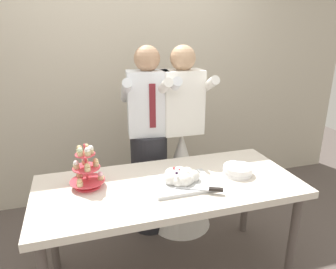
# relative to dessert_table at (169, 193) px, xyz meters

# --- Properties ---
(rear_wall) EXTENTS (5.20, 0.10, 2.90)m
(rear_wall) POSITION_rel_dessert_table_xyz_m (0.00, 1.39, 0.75)
(rear_wall) COLOR beige
(rear_wall) RESTS_ON ground_plane
(dessert_table) EXTENTS (1.80, 0.80, 0.78)m
(dessert_table) POSITION_rel_dessert_table_xyz_m (0.00, 0.00, 0.00)
(dessert_table) COLOR silver
(dessert_table) RESTS_ON ground_plane
(cupcake_stand) EXTENTS (0.23, 0.23, 0.31)m
(cupcake_stand) POSITION_rel_dessert_table_xyz_m (-0.54, 0.11, 0.21)
(cupcake_stand) COLOR #D83F4C
(cupcake_stand) RESTS_ON dessert_table
(main_cake_tray) EXTENTS (0.42, 0.37, 0.12)m
(main_cake_tray) POSITION_rel_dessert_table_xyz_m (0.07, -0.05, 0.12)
(main_cake_tray) COLOR silver
(main_cake_tray) RESTS_ON dessert_table
(plate_stack) EXTENTS (0.21, 0.21, 0.07)m
(plate_stack) POSITION_rel_dessert_table_xyz_m (0.51, -0.02, 0.11)
(plate_stack) COLOR white
(plate_stack) RESTS_ON dessert_table
(person_groom) EXTENTS (0.51, 0.54, 1.66)m
(person_groom) POSITION_rel_dessert_table_xyz_m (0.02, 0.64, 0.05)
(person_groom) COLOR #232328
(person_groom) RESTS_ON ground_plane
(person_bride) EXTENTS (0.56, 0.56, 1.66)m
(person_bride) POSITION_rel_dessert_table_xyz_m (0.30, 0.60, -0.12)
(person_bride) COLOR white
(person_bride) RESTS_ON ground_plane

